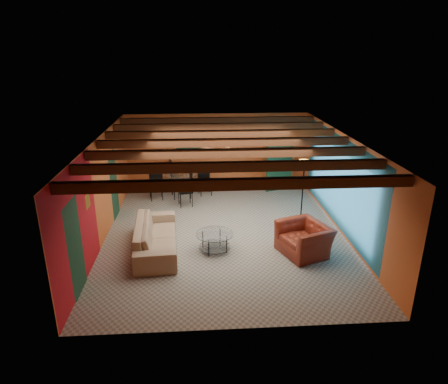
{
  "coord_description": "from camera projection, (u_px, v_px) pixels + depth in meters",
  "views": [
    {
      "loc": [
        -0.67,
        -9.92,
        4.87
      ],
      "look_at": [
        0.0,
        0.2,
        1.15
      ],
      "focal_mm": 31.6,
      "sensor_mm": 36.0,
      "label": 1
    }
  ],
  "objects": [
    {
      "name": "floor_lamp",
      "position": [
        302.0,
        193.0,
        11.31
      ],
      "size": [
        0.48,
        0.48,
        1.91
      ],
      "primitive_type": null,
      "rotation": [
        0.0,
        0.0,
        0.26
      ],
      "color": "black",
      "rests_on": "ground"
    },
    {
      "name": "vase",
      "position": [
        180.0,
        162.0,
        13.27
      ],
      "size": [
        0.23,
        0.23,
        0.19
      ],
      "primitive_type": "imported",
      "rotation": [
        0.0,
        0.0,
        -0.24
      ],
      "color": "orange",
      "rests_on": "dining_table"
    },
    {
      "name": "potted_plant",
      "position": [
        279.0,
        134.0,
        13.92
      ],
      "size": [
        0.47,
        0.42,
        0.46
      ],
      "primitive_type": "imported",
      "rotation": [
        0.0,
        0.0,
        0.16
      ],
      "color": "#26661E",
      "rests_on": "armoire"
    },
    {
      "name": "ceiling_fan",
      "position": [
        225.0,
        151.0,
        10.19
      ],
      "size": [
        1.5,
        1.5,
        0.44
      ],
      "primitive_type": null,
      "color": "#472614",
      "rests_on": "ceiling"
    },
    {
      "name": "coffee_table",
      "position": [
        215.0,
        242.0,
        9.99
      ],
      "size": [
        1.18,
        1.18,
        0.48
      ],
      "primitive_type": null,
      "rotation": [
        0.0,
        0.0,
        0.3
      ],
      "color": "silver",
      "rests_on": "ground"
    },
    {
      "name": "dining_table",
      "position": [
        181.0,
        181.0,
        13.5
      ],
      "size": [
        2.6,
        2.6,
        1.15
      ],
      "primitive_type": null,
      "rotation": [
        0.0,
        0.0,
        0.2
      ],
      "color": "silver",
      "rests_on": "ground"
    },
    {
      "name": "armoire",
      "position": [
        278.0,
        165.0,
        14.31
      ],
      "size": [
        1.12,
        0.82,
        1.76
      ],
      "primitive_type": "cube",
      "rotation": [
        0.0,
        0.0,
        0.37
      ],
      "color": "brown",
      "rests_on": "ground"
    },
    {
      "name": "painting",
      "position": [
        192.0,
        143.0,
        14.09
      ],
      "size": [
        1.05,
        0.03,
        0.65
      ],
      "primitive_type": "cube",
      "color": "black",
      "rests_on": "wall_back"
    },
    {
      "name": "armchair",
      "position": [
        304.0,
        239.0,
        9.81
      ],
      "size": [
        1.42,
        1.5,
        0.78
      ],
      "primitive_type": "imported",
      "rotation": [
        0.0,
        0.0,
        -1.19
      ],
      "color": "maroon",
      "rests_on": "ground"
    },
    {
      "name": "sofa",
      "position": [
        156.0,
        236.0,
        9.98
      ],
      "size": [
        1.19,
        2.64,
        0.75
      ],
      "primitive_type": "imported",
      "rotation": [
        0.0,
        0.0,
        1.64
      ],
      "color": "#967B61",
      "rests_on": "ground"
    },
    {
      "name": "room",
      "position": [
        224.0,
        150.0,
        10.3
      ],
      "size": [
        6.52,
        8.01,
        2.71
      ],
      "color": "gray",
      "rests_on": "ground"
    }
  ]
}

